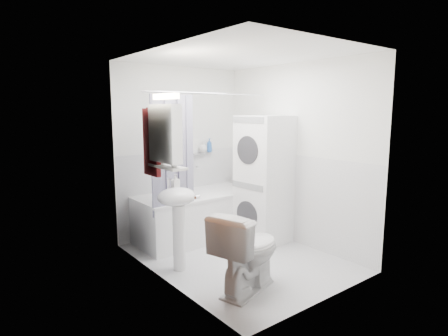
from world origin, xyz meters
TOP-DOWN VIEW (x-y plane):
  - floor at (0.00, 0.00)m, footprint 2.60×2.60m
  - room_walls at (0.00, 0.00)m, footprint 2.60×2.60m
  - wainscot at (0.00, 0.29)m, footprint 1.98×2.58m
  - door at (-0.95, -0.55)m, footprint 0.05×2.00m
  - bathtub at (0.01, 0.92)m, footprint 1.70×0.80m
  - tub_spout at (0.21, 1.25)m, footprint 0.04×0.12m
  - curtain_rod at (0.01, 0.58)m, footprint 1.88×0.02m
  - shower_curtain at (-0.55, 0.58)m, footprint 0.55×0.02m
  - sink at (-0.75, 0.14)m, footprint 0.44×0.37m
  - medicine_cabinet at (-0.90, 0.10)m, footprint 0.13×0.50m
  - shelf at (-0.89, 0.10)m, footprint 0.18×0.54m
  - shower_caddy at (0.26, 1.24)m, footprint 0.22×0.06m
  - towel at (-0.94, 0.35)m, footprint 0.07×0.31m
  - washer_dryer at (0.68, 0.26)m, footprint 0.66×0.65m
  - toilet at (-0.45, -0.69)m, footprint 0.93×0.69m
  - soap_pump at (-0.71, 0.25)m, footprint 0.08×0.17m
  - shelf_bottle at (-0.89, -0.05)m, footprint 0.07×0.18m
  - shelf_cup at (-0.89, 0.22)m, footprint 0.10×0.09m
  - shampoo_a at (0.35, 1.24)m, footprint 0.13×0.17m
  - shampoo_b at (0.47, 1.24)m, footprint 0.08×0.21m

SIDE VIEW (x-z plane):
  - floor at x=0.00m, z-range 0.00..0.00m
  - bathtub at x=0.01m, z-range 0.03..0.68m
  - toilet at x=-0.45m, z-range 0.00..0.82m
  - wainscot at x=0.00m, z-range -0.69..1.89m
  - sink at x=-0.75m, z-range 0.18..1.22m
  - washer_dryer at x=0.68m, z-range 0.00..1.72m
  - soap_pump at x=-0.71m, z-range 0.91..0.99m
  - tub_spout at x=0.21m, z-range 0.95..0.98m
  - door at x=-0.95m, z-range 0.00..2.00m
  - shower_caddy at x=0.26m, z-range 1.14..1.16m
  - shelf at x=-0.89m, z-range 1.19..1.21m
  - shampoo_b at x=0.47m, z-range 1.16..1.24m
  - shampoo_a at x=0.35m, z-range 1.16..1.29m
  - shelf_bottle at x=-0.89m, z-range 1.21..1.28m
  - shower_curtain at x=-0.55m, z-range 0.52..1.98m
  - shelf_cup at x=-0.89m, z-range 1.21..1.31m
  - towel at x=-0.94m, z-range 1.09..1.84m
  - room_walls at x=0.00m, z-range 0.19..2.79m
  - medicine_cabinet at x=-0.90m, z-range 1.21..1.92m
  - curtain_rod at x=0.01m, z-range 1.99..2.01m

